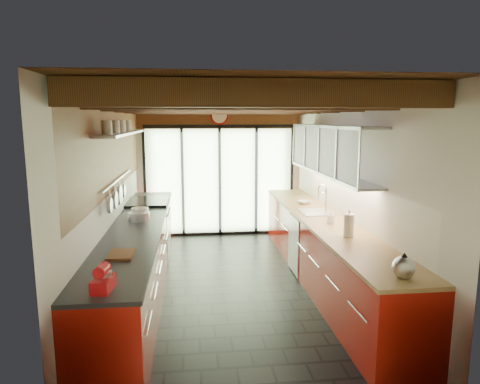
{
  "coord_description": "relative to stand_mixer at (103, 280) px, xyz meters",
  "views": [
    {
      "loc": [
        -0.54,
        -5.61,
        2.28
      ],
      "look_at": [
        0.14,
        0.4,
        1.25
      ],
      "focal_mm": 32.0,
      "sensor_mm": 36.0,
      "label": 1
    }
  ],
  "objects": [
    {
      "name": "ground",
      "position": [
        1.27,
        2.24,
        -1.01
      ],
      "size": [
        5.5,
        5.5,
        0.0
      ],
      "primitive_type": "plane",
      "color": "black",
      "rests_on": "ground"
    },
    {
      "name": "right_counter",
      "position": [
        2.54,
        2.24,
        -0.55
      ],
      "size": [
        0.68,
        5.0,
        0.92
      ],
      "color": "#A6160C",
      "rests_on": "ground"
    },
    {
      "name": "pot_large",
      "position": [
        0.0,
        2.55,
        -0.01
      ],
      "size": [
        0.24,
        0.24,
        0.15
      ],
      "primitive_type": "cylinder",
      "rotation": [
        0.0,
        0.0,
        0.04
      ],
      "color": "silver",
      "rests_on": "left_counter"
    },
    {
      "name": "pot_small",
      "position": [
        0.0,
        2.43,
        -0.03
      ],
      "size": [
        0.38,
        0.38,
        0.11
      ],
      "primitive_type": "cylinder",
      "rotation": [
        0.0,
        0.0,
        0.37
      ],
      "color": "silver",
      "rests_on": "left_counter"
    },
    {
      "name": "sink_assembly",
      "position": [
        2.56,
        2.64,
        -0.05
      ],
      "size": [
        0.45,
        0.52,
        0.43
      ],
      "color": "silver",
      "rests_on": "right_counter"
    },
    {
      "name": "upper_cabinets_right",
      "position": [
        2.7,
        2.54,
        0.84
      ],
      "size": [
        0.34,
        3.0,
        3.0
      ],
      "color": "silver",
      "rests_on": "ground"
    },
    {
      "name": "left_counter",
      "position": [
        -0.01,
        2.24,
        -0.55
      ],
      "size": [
        0.68,
        5.0,
        0.92
      ],
      "color": "#A6160C",
      "rests_on": "ground"
    },
    {
      "name": "stand_mixer",
      "position": [
        0.0,
        0.0,
        0.0
      ],
      "size": [
        0.17,
        0.27,
        0.23
      ],
      "color": "red",
      "rests_on": "left_counter"
    },
    {
      "name": "glass_door",
      "position": [
        1.27,
        4.94,
        0.65
      ],
      "size": [
        2.95,
        0.1,
        2.9
      ],
      "color": "#C6EAAD",
      "rests_on": "ground"
    },
    {
      "name": "paper_towel",
      "position": [
        2.54,
        1.31,
        0.05
      ],
      "size": [
        0.13,
        0.13,
        0.32
      ],
      "color": "white",
      "rests_on": "right_counter"
    },
    {
      "name": "bowl",
      "position": [
        2.54,
        3.3,
        -0.06
      ],
      "size": [
        0.27,
        0.27,
        0.05
      ],
      "primitive_type": "imported",
      "rotation": [
        0.0,
        0.0,
        0.4
      ],
      "color": "silver",
      "rests_on": "right_counter"
    },
    {
      "name": "left_wall_fixtures",
      "position": [
        -0.2,
        2.39,
        0.87
      ],
      "size": [
        0.28,
        2.6,
        0.96
      ],
      "color": "silver",
      "rests_on": "ground"
    },
    {
      "name": "range_stove",
      "position": [
        -0.01,
        3.69,
        -0.54
      ],
      "size": [
        0.66,
        0.9,
        0.97
      ],
      "color": "silver",
      "rests_on": "ground"
    },
    {
      "name": "soap_bottle",
      "position": [
        2.54,
        1.96,
        -0.01
      ],
      "size": [
        0.09,
        0.09,
        0.17
      ],
      "primitive_type": "imported",
      "rotation": [
        0.0,
        0.0,
        -0.17
      ],
      "color": "silver",
      "rests_on": "right_counter"
    },
    {
      "name": "cutting_board",
      "position": [
        0.0,
        0.87,
        -0.07
      ],
      "size": [
        0.25,
        0.35,
        0.03
      ],
      "primitive_type": "cube",
      "rotation": [
        0.0,
        0.0,
        -0.02
      ],
      "color": "brown",
      "rests_on": "left_counter"
    },
    {
      "name": "kettle",
      "position": [
        2.54,
        -0.01,
        0.01
      ],
      "size": [
        0.25,
        0.27,
        0.24
      ],
      "color": "silver",
      "rests_on": "right_counter"
    },
    {
      "name": "room_shell",
      "position": [
        1.27,
        2.24,
        0.64
      ],
      "size": [
        5.5,
        5.5,
        5.5
      ],
      "color": "silver",
      "rests_on": "ground"
    },
    {
      "name": "ceiling_beams",
      "position": [
        1.27,
        2.62,
        1.45
      ],
      "size": [
        3.14,
        5.06,
        4.9
      ],
      "color": "#593316",
      "rests_on": "ground"
    }
  ]
}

